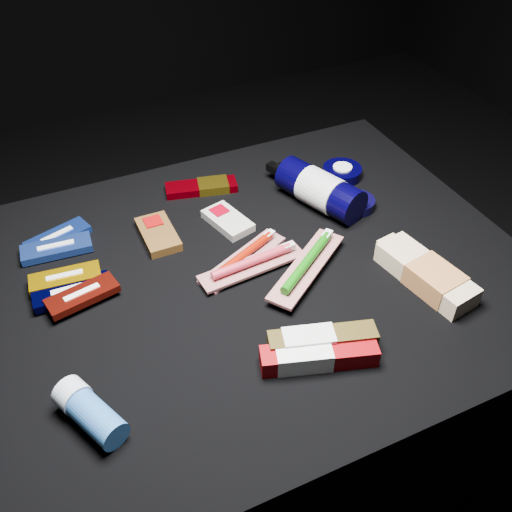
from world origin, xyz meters
name	(u,v)px	position (x,y,z in m)	size (l,w,h in m)	color
ground	(252,400)	(0.00, 0.00, 0.00)	(3.00, 3.00, 0.00)	black
cloth_table	(251,343)	(0.00, 0.00, 0.20)	(0.98, 0.78, 0.40)	black
luna_bar_0	(58,237)	(-0.30, 0.23, 0.41)	(0.13, 0.08, 0.02)	#1A39A1
luna_bar_1	(57,248)	(-0.30, 0.19, 0.41)	(0.13, 0.06, 0.02)	#2649B1
luna_bar_2	(72,292)	(-0.30, 0.06, 0.41)	(0.13, 0.05, 0.02)	black
luna_bar_3	(65,278)	(-0.30, 0.10, 0.41)	(0.12, 0.06, 0.02)	#D39A00
luna_bar_4	(83,295)	(-0.29, 0.04, 0.42)	(0.12, 0.07, 0.02)	maroon
clif_bar_0	(157,233)	(-0.12, 0.16, 0.41)	(0.06, 0.11, 0.02)	#553615
clif_bar_1	(226,220)	(0.01, 0.14, 0.41)	(0.08, 0.11, 0.02)	#BBBAB2
power_bar	(205,187)	(0.02, 0.27, 0.41)	(0.15, 0.08, 0.02)	#730008
lotion_bottle	(320,190)	(0.21, 0.12, 0.44)	(0.13, 0.24, 0.08)	black
cream_tin_upper	(342,172)	(0.30, 0.19, 0.41)	(0.08, 0.08, 0.03)	black
cream_tin_lower	(357,203)	(0.27, 0.08, 0.41)	(0.07, 0.07, 0.02)	black
bodywash_bottle	(427,275)	(0.26, -0.16, 0.42)	(0.09, 0.20, 0.04)	beige
deodorant_stick	(90,412)	(-0.32, -0.19, 0.42)	(0.09, 0.12, 0.05)	#2B5EA2
toothbrush_pack_0	(244,257)	(0.00, 0.03, 0.41)	(0.19, 0.12, 0.02)	#A59E9A
toothbrush_pack_1	(253,263)	(0.01, 0.00, 0.42)	(0.20, 0.06, 0.02)	#A59D99
toothbrush_pack_2	(307,264)	(0.09, -0.05, 0.42)	(0.20, 0.16, 0.02)	#B2ABA7
toothpaste_carton_red	(314,357)	(0.00, -0.23, 0.42)	(0.18, 0.09, 0.03)	#800106
toothpaste_carton_green	(317,340)	(0.02, -0.21, 0.42)	(0.17, 0.08, 0.03)	#392C0C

